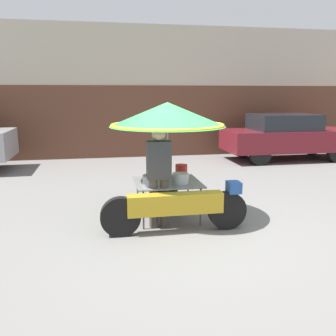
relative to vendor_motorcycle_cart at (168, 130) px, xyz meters
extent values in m
plane|color=slate|center=(0.33, -0.59, -1.56)|extent=(36.00, 36.00, 0.00)
cube|color=#B2A893|center=(0.33, 7.62, 0.62)|extent=(28.00, 2.00, 4.36)
cube|color=#563323|center=(0.33, 6.59, -0.36)|extent=(23.80, 0.06, 2.40)
cylinder|color=black|center=(0.85, -0.59, -1.25)|extent=(0.62, 0.14, 0.62)
cylinder|color=black|center=(-0.86, -0.59, -1.25)|extent=(0.62, 0.14, 0.62)
cube|color=#B7931E|center=(0.00, -0.59, -1.09)|extent=(1.51, 0.24, 0.32)
cube|color=#234C93|center=(0.95, -0.59, -0.87)|extent=(0.20, 0.24, 0.18)
cylinder|color=black|center=(0.00, 0.38, -1.29)|extent=(0.56, 0.14, 0.56)
cylinder|color=#515156|center=(0.47, -0.36, -1.24)|extent=(0.03, 0.03, 0.65)
cylinder|color=#515156|center=(0.47, 0.50, -1.24)|extent=(0.03, 0.03, 0.65)
cylinder|color=#515156|center=(-0.48, -0.36, -1.24)|extent=(0.03, 0.03, 0.65)
cylinder|color=#515156|center=(-0.48, 0.50, -1.24)|extent=(0.03, 0.03, 0.65)
cube|color=gray|center=(0.00, 0.07, -0.91)|extent=(1.12, 1.02, 0.02)
cylinder|color=#B2B2B7|center=(0.00, 0.07, -0.42)|extent=(0.03, 0.03, 0.95)
cone|color=green|center=(0.00, 0.07, 0.25)|extent=(1.94, 1.94, 0.40)
torus|color=yellow|center=(0.00, 0.07, 0.07)|extent=(1.89, 1.89, 0.05)
cylinder|color=#939399|center=(-0.25, -0.11, -0.82)|extent=(0.40, 0.40, 0.16)
cylinder|color=#B7B7BC|center=(0.19, -0.08, -0.81)|extent=(0.28, 0.28, 0.17)
cylinder|color=red|center=(0.30, 0.35, -0.78)|extent=(0.21, 0.21, 0.24)
cylinder|color=#4C473D|center=(-0.30, -0.29, -1.16)|extent=(0.14, 0.14, 0.81)
cylinder|color=#4C473D|center=(-0.12, -0.29, -1.16)|extent=(0.14, 0.14, 0.81)
cube|color=#38383D|center=(-0.21, -0.29, -0.45)|extent=(0.38, 0.22, 0.61)
sphere|color=tan|center=(-0.21, -0.29, -0.03)|extent=(0.22, 0.22, 0.22)
cylinder|color=black|center=(6.26, 5.83, -1.24)|extent=(0.65, 0.20, 0.65)
cylinder|color=black|center=(3.66, 4.38, -1.24)|extent=(0.65, 0.20, 0.65)
cylinder|color=black|center=(3.66, 5.83, -1.24)|extent=(0.65, 0.20, 0.65)
cube|color=maroon|center=(4.96, 5.10, -0.91)|extent=(4.18, 1.71, 0.66)
cube|color=#1E2328|center=(4.75, 5.10, -0.33)|extent=(2.01, 1.50, 0.50)
camera|label=1|loc=(-1.16, -6.07, 0.61)|focal=40.00mm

